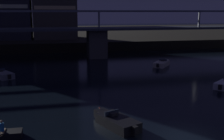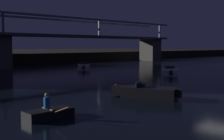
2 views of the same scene
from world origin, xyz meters
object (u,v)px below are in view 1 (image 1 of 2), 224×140
Objects in this scene: speedboat_mid_left at (162,64)px; dinghy_with_paddler at (4,134)px; river_bridge at (97,35)px; speedboat_near_center at (2,75)px; speedboat_near_left at (116,121)px.

dinghy_with_paddler is at bearing -132.03° from speedboat_mid_left.
speedboat_near_center is (-16.01, -15.31, -4.05)m from river_bridge.
dinghy_with_paddler is (-22.17, -24.60, -0.14)m from speedboat_mid_left.
dinghy_with_paddler is at bearing -177.70° from speedboat_near_left.
dinghy_with_paddler reaches higher than speedboat_near_center.
speedboat_near_left is 27.81m from speedboat_mid_left.
speedboat_near_center is at bearing -136.27° from river_bridge.
speedboat_mid_left is (13.60, 24.26, 0.00)m from speedboat_near_left.
speedboat_near_left is 8.58m from dinghy_with_paddler.
river_bridge is at bearing 43.73° from speedboat_near_center.
speedboat_near_left is at bearing -96.84° from river_bridge.
speedboat_near_left is 23.81m from speedboat_near_center.
speedboat_near_left and speedboat_near_center have the same top height.
speedboat_near_left is at bearing 2.30° from dinghy_with_paddler.
speedboat_near_left is 1.04× the size of speedboat_near_center.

